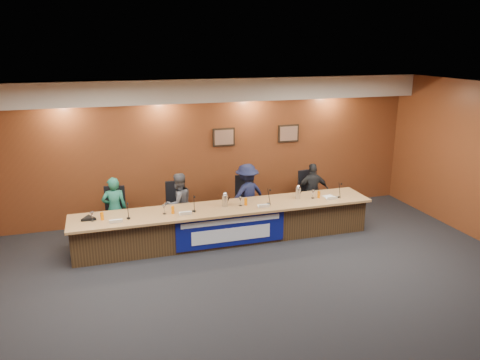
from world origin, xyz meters
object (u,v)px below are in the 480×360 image
at_px(panelist_a, 115,209).
at_px(carafe_right, 298,193).
at_px(office_chair_a, 115,217).
at_px(speakerphone, 89,218).
at_px(panelist_d, 313,191).
at_px(panelist_b, 179,204).
at_px(dais_body, 226,224).
at_px(office_chair_d, 310,197).
at_px(office_chair_c, 246,203).
at_px(carafe_mid, 225,201).
at_px(panelist_c, 247,195).
at_px(office_chair_b, 178,210).
at_px(banner, 231,231).

bearing_deg(panelist_a, carafe_right, 171.52).
bearing_deg(office_chair_a, speakerphone, -115.45).
relative_size(panelist_d, carafe_right, 5.42).
bearing_deg(panelist_b, panelist_d, 157.56).
bearing_deg(dais_body, panelist_d, 16.77).
bearing_deg(dais_body, panelist_b, 140.88).
bearing_deg(panelist_a, panelist_b, -178.36).
bearing_deg(carafe_right, panelist_a, 169.88).
bearing_deg(panelist_d, office_chair_d, -80.80).
distance_m(panelist_d, speakerphone, 4.96).
relative_size(dais_body, office_chair_c, 12.50).
bearing_deg(panelist_b, office_chair_a, -26.80).
height_order(panelist_a, panelist_b, panelist_a).
bearing_deg(office_chair_d, carafe_right, -137.86).
bearing_deg(panelist_a, office_chair_c, -176.33).
height_order(office_chair_c, carafe_mid, carafe_mid).
bearing_deg(office_chair_c, office_chair_a, -170.26).
bearing_deg(panelist_c, speakerphone, -3.78).
bearing_deg(panelist_c, office_chair_a, -17.08).
distance_m(carafe_right, speakerphone, 4.24).
xyz_separation_m(panelist_c, office_chair_c, (0.00, 0.10, -0.22)).
bearing_deg(panelist_a, dais_body, 164.04).
xyz_separation_m(dais_body, carafe_right, (1.59, 0.01, 0.52)).
relative_size(office_chair_b, office_chair_d, 1.00).
relative_size(office_chair_c, speakerphone, 1.50).
bearing_deg(panelist_c, carafe_mid, 29.95).
height_order(banner, speakerphone, speakerphone).
bearing_deg(office_chair_c, panelist_d, 6.13).
height_order(dais_body, panelist_c, panelist_c).
distance_m(panelist_c, panelist_d, 1.59).
relative_size(panelist_b, carafe_right, 5.51).
relative_size(banner, office_chair_c, 4.58).
height_order(panelist_d, office_chair_a, panelist_d).
distance_m(panelist_b, office_chair_a, 1.33).
height_order(banner, carafe_mid, carafe_mid).
bearing_deg(office_chair_c, office_chair_b, -170.26).
distance_m(panelist_b, office_chair_d, 3.11).
xyz_separation_m(panelist_b, panelist_c, (1.52, 0.00, 0.04)).
distance_m(panelist_d, carafe_right, 0.97).
relative_size(panelist_c, office_chair_d, 2.94).
bearing_deg(carafe_right, panelist_b, 164.64).
xyz_separation_m(dais_body, office_chair_b, (-0.84, 0.78, 0.13)).
height_order(panelist_c, carafe_mid, panelist_c).
bearing_deg(panelist_d, panelist_a, 9.20).
height_order(panelist_b, speakerphone, panelist_b).
xyz_separation_m(office_chair_b, carafe_right, (2.43, -0.77, 0.39)).
bearing_deg(carafe_mid, office_chair_d, 19.16).
distance_m(panelist_b, carafe_mid, 1.10).
distance_m(panelist_a, panelist_d, 4.42).
xyz_separation_m(panelist_c, speakerphone, (-3.32, -0.66, 0.07)).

